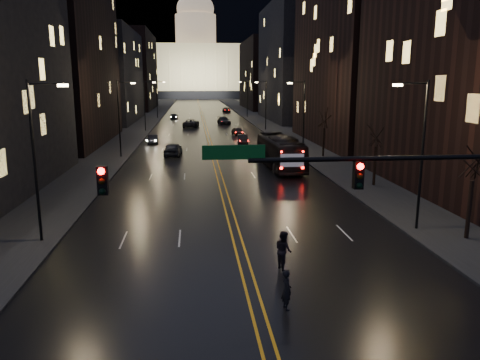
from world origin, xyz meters
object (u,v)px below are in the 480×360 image
object	(u,v)px
oncoming_car_a	(173,149)
pedestrian_a	(287,290)
pedestrian_b	(284,250)
bus	(280,152)
traffic_signal	(421,187)
oncoming_car_b	(152,139)
receding_car_a	(243,139)

from	to	relation	value
oncoming_car_a	pedestrian_a	distance (m)	40.43
pedestrian_b	oncoming_car_a	bearing A→B (deg)	-7.30
bus	pedestrian_a	xyz separation A→B (m)	(-5.43, -30.73, -0.84)
traffic_signal	pedestrian_b	size ratio (longest dim) A/B	9.05
bus	oncoming_car_b	distance (m)	25.88
traffic_signal	pedestrian_a	xyz separation A→B (m)	(-4.75, 0.92, -4.27)
traffic_signal	bus	distance (m)	31.83
oncoming_car_a	receding_car_a	world-z (taller)	oncoming_car_a
bus	pedestrian_a	distance (m)	31.21
oncoming_car_b	pedestrian_a	xyz separation A→B (m)	(9.50, -51.84, 0.17)
pedestrian_a	pedestrian_b	xyz separation A→B (m)	(0.67, 4.09, 0.13)
traffic_signal	bus	world-z (taller)	traffic_signal
traffic_signal	receding_car_a	distance (m)	51.11
traffic_signal	pedestrian_a	distance (m)	6.45
oncoming_car_a	receding_car_a	distance (m)	13.85
oncoming_car_b	pedestrian_b	distance (m)	48.82
receding_car_a	pedestrian_a	xyz separation A→B (m)	(-3.52, -49.99, 0.15)
oncoming_car_a	pedestrian_b	distance (m)	36.50
pedestrian_a	pedestrian_b	world-z (taller)	pedestrian_b
bus	receding_car_a	distance (m)	19.38
bus	traffic_signal	bearing A→B (deg)	-93.58
pedestrian_a	oncoming_car_b	bearing A→B (deg)	-0.90
traffic_signal	pedestrian_a	size ratio (longest dim) A/B	10.42
bus	oncoming_car_b	bearing A→B (deg)	122.93
oncoming_car_a	pedestrian_a	xyz separation A→B (m)	(6.05, -39.97, -0.00)
bus	oncoming_car_a	bearing A→B (deg)	138.81
receding_car_a	oncoming_car_b	bearing A→B (deg)	176.00
bus	pedestrian_b	bearing A→B (deg)	-102.49
traffic_signal	oncoming_car_a	xyz separation A→B (m)	(-10.80, 40.89, -4.27)
pedestrian_b	bus	bearing A→B (deg)	-28.04
traffic_signal	oncoming_car_a	distance (m)	42.50
receding_car_a	pedestrian_b	world-z (taller)	pedestrian_b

